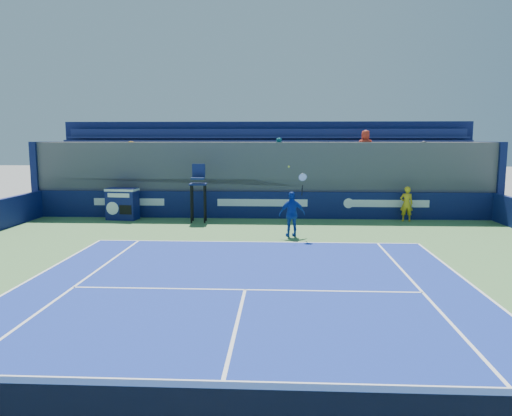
{
  "coord_description": "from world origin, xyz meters",
  "views": [
    {
      "loc": [
        0.83,
        -4.91,
        3.54
      ],
      "look_at": [
        0.0,
        11.5,
        1.25
      ],
      "focal_mm": 35.0,
      "sensor_mm": 36.0,
      "label": 1
    }
  ],
  "objects_px": {
    "ball_person": "(406,204)",
    "umpire_chair": "(198,186)",
    "tennis_player": "(292,214)",
    "match_clock": "(122,203)"
  },
  "relations": [
    {
      "from": "umpire_chair",
      "to": "tennis_player",
      "type": "distance_m",
      "value": 5.01
    },
    {
      "from": "ball_person",
      "to": "tennis_player",
      "type": "bearing_deg",
      "value": 39.9
    },
    {
      "from": "umpire_chair",
      "to": "tennis_player",
      "type": "height_order",
      "value": "tennis_player"
    },
    {
      "from": "ball_person",
      "to": "umpire_chair",
      "type": "bearing_deg",
      "value": 7.44
    },
    {
      "from": "match_clock",
      "to": "umpire_chair",
      "type": "distance_m",
      "value": 3.55
    },
    {
      "from": "match_clock",
      "to": "tennis_player",
      "type": "relative_size",
      "value": 0.55
    },
    {
      "from": "match_clock",
      "to": "tennis_player",
      "type": "height_order",
      "value": "tennis_player"
    },
    {
      "from": "ball_person",
      "to": "umpire_chair",
      "type": "relative_size",
      "value": 0.61
    },
    {
      "from": "ball_person",
      "to": "match_clock",
      "type": "distance_m",
      "value": 12.32
    },
    {
      "from": "match_clock",
      "to": "umpire_chair",
      "type": "bearing_deg",
      "value": -7.12
    }
  ]
}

